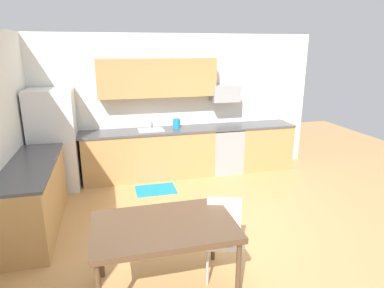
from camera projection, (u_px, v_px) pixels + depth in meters
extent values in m
plane|color=tan|center=(210.00, 235.00, 4.53)|extent=(12.00, 12.00, 0.00)
cube|color=white|center=(172.00, 105.00, 6.62)|extent=(5.80, 0.10, 2.70)
cube|color=tan|center=(149.00, 155.00, 6.42)|extent=(2.47, 0.60, 0.90)
cube|color=tan|center=(263.00, 146.00, 6.98)|extent=(1.08, 0.60, 0.90)
cube|color=tan|center=(34.00, 198.00, 4.60)|extent=(0.60, 2.00, 0.90)
cube|color=#4C4C51|center=(175.00, 130.00, 6.41)|extent=(4.80, 0.64, 0.04)
cube|color=#4C4C51|center=(30.00, 165.00, 4.47)|extent=(0.64, 2.00, 0.04)
cube|color=tan|center=(157.00, 78.00, 6.19)|extent=(2.20, 0.34, 0.70)
cube|color=white|center=(54.00, 140.00, 5.83)|extent=(0.76, 0.70, 1.77)
cube|color=#999BA0|center=(225.00, 150.00, 6.79)|extent=(0.60, 0.60, 0.88)
cube|color=black|center=(225.00, 128.00, 6.66)|extent=(0.60, 0.60, 0.03)
cube|color=#9EA0A5|center=(225.00, 93.00, 6.56)|extent=(0.54, 0.36, 0.32)
cube|color=#A5A8AD|center=(151.00, 133.00, 6.31)|extent=(0.48, 0.40, 0.14)
cylinder|color=#B2B5BA|center=(149.00, 123.00, 6.44)|extent=(0.02, 0.02, 0.24)
cube|color=brown|center=(164.00, 226.00, 3.29)|extent=(1.40, 0.90, 0.06)
cylinder|color=brown|center=(238.00, 274.00, 3.19)|extent=(0.05, 0.05, 0.72)
cylinder|color=brown|center=(100.00, 248.00, 3.61)|extent=(0.05, 0.05, 0.72)
cylinder|color=brown|center=(213.00, 232.00, 3.91)|extent=(0.05, 0.05, 0.72)
cube|color=white|center=(224.00, 239.00, 3.60)|extent=(0.50, 0.50, 0.05)
cube|color=white|center=(224.00, 215.00, 3.72)|extent=(0.37, 0.16, 0.40)
cylinder|color=#B2B2B7|center=(207.00, 267.00, 3.52)|extent=(0.03, 0.03, 0.42)
cylinder|color=#B2B2B7|center=(240.00, 269.00, 3.49)|extent=(0.03, 0.03, 0.42)
cylinder|color=#B2B2B7|center=(208.00, 249.00, 3.84)|extent=(0.03, 0.03, 0.42)
cylinder|color=#B2B2B7|center=(238.00, 250.00, 3.82)|extent=(0.03, 0.03, 0.42)
cube|color=#198CBF|center=(156.00, 190.00, 5.94)|extent=(0.70, 0.50, 0.01)
cylinder|color=#198CBF|center=(177.00, 124.00, 6.44)|extent=(0.14, 0.14, 0.20)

